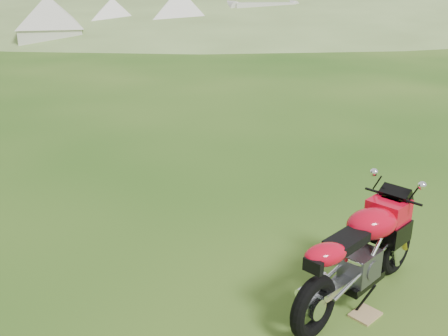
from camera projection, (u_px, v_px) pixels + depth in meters
name	position (u px, v px, depth m)	size (l,w,h in m)	color
ground	(226.00, 225.00, 6.14)	(120.00, 120.00, 0.00)	#1B4B10
hillside	(270.00, 15.00, 49.72)	(80.00, 64.00, 8.00)	olive
hedgerow	(270.00, 15.00, 49.72)	(36.00, 1.20, 8.60)	black
sport_motorcycle	(361.00, 248.00, 4.49)	(1.86, 0.46, 1.12)	red
plywood_board	(365.00, 314.00, 4.46)	(0.26, 0.21, 0.02)	tan
tent_left	(50.00, 20.00, 23.92)	(2.85, 2.85, 2.47)	beige
tent_mid	(114.00, 18.00, 25.83)	(2.71, 2.71, 2.35)	white
tent_right	(180.00, 15.00, 25.86)	(3.06, 3.06, 2.65)	white
caravan	(260.00, 20.00, 27.37)	(4.19, 1.87, 1.96)	silver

